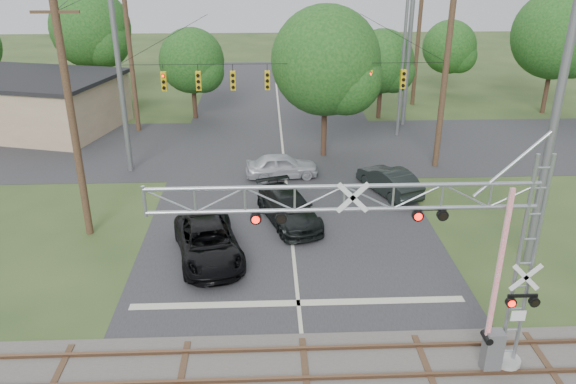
{
  "coord_description": "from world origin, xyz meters",
  "views": [
    {
      "loc": [
        -1.17,
        -12.65,
        12.71
      ],
      "look_at": [
        -0.32,
        7.5,
        3.86
      ],
      "focal_mm": 35.0,
      "sensor_mm": 36.0,
      "label": 1
    }
  ],
  "objects_px": {
    "car_dark": "(289,208)",
    "sedan_silver": "(282,166)",
    "pickup_black": "(208,243)",
    "commercial_building": "(2,101)",
    "crossing_gantry": "(416,246)",
    "streetlight": "(400,59)",
    "traffic_signal_span": "(299,77)"
  },
  "relations": [
    {
      "from": "car_dark",
      "to": "sedan_silver",
      "type": "distance_m",
      "value": 5.99
    },
    {
      "from": "traffic_signal_span",
      "to": "car_dark",
      "type": "relative_size",
      "value": 3.7
    },
    {
      "from": "traffic_signal_span",
      "to": "streetlight",
      "type": "distance_m",
      "value": 9.74
    },
    {
      "from": "pickup_black",
      "to": "streetlight",
      "type": "relative_size",
      "value": 0.57
    },
    {
      "from": "car_dark",
      "to": "streetlight",
      "type": "bearing_deg",
      "value": 40.84
    },
    {
      "from": "commercial_building",
      "to": "streetlight",
      "type": "bearing_deg",
      "value": 8.78
    },
    {
      "from": "traffic_signal_span",
      "to": "car_dark",
      "type": "distance_m",
      "value": 8.99
    },
    {
      "from": "car_dark",
      "to": "streetlight",
      "type": "xyz_separation_m",
      "value": [
        8.34,
        13.77,
        4.79
      ]
    },
    {
      "from": "pickup_black",
      "to": "commercial_building",
      "type": "height_order",
      "value": "commercial_building"
    },
    {
      "from": "commercial_building",
      "to": "sedan_silver",
      "type": "bearing_deg",
      "value": -12.85
    },
    {
      "from": "traffic_signal_span",
      "to": "car_dark",
      "type": "bearing_deg",
      "value": -97.09
    },
    {
      "from": "streetlight",
      "to": "commercial_building",
      "type": "bearing_deg",
      "value": 173.38
    },
    {
      "from": "sedan_silver",
      "to": "pickup_black",
      "type": "bearing_deg",
      "value": 153.61
    },
    {
      "from": "car_dark",
      "to": "commercial_building",
      "type": "distance_m",
      "value": 27.11
    },
    {
      "from": "pickup_black",
      "to": "commercial_building",
      "type": "distance_m",
      "value": 26.9
    },
    {
      "from": "traffic_signal_span",
      "to": "commercial_building",
      "type": "height_order",
      "value": "traffic_signal_span"
    },
    {
      "from": "traffic_signal_span",
      "to": "commercial_building",
      "type": "relative_size",
      "value": 1.02
    },
    {
      "from": "traffic_signal_span",
      "to": "car_dark",
      "type": "height_order",
      "value": "traffic_signal_span"
    },
    {
      "from": "crossing_gantry",
      "to": "streetlight",
      "type": "height_order",
      "value": "streetlight"
    },
    {
      "from": "traffic_signal_span",
      "to": "sedan_silver",
      "type": "bearing_deg",
      "value": -126.25
    },
    {
      "from": "traffic_signal_span",
      "to": "sedan_silver",
      "type": "xyz_separation_m",
      "value": [
        -1.07,
        -1.46,
        -4.97
      ]
    },
    {
      "from": "crossing_gantry",
      "to": "sedan_silver",
      "type": "xyz_separation_m",
      "value": [
        -3.42,
        16.9,
        -3.91
      ]
    },
    {
      "from": "pickup_black",
      "to": "traffic_signal_span",
      "type": "bearing_deg",
      "value": 53.77
    },
    {
      "from": "car_dark",
      "to": "sedan_silver",
      "type": "relative_size",
      "value": 1.22
    },
    {
      "from": "car_dark",
      "to": "streetlight",
      "type": "height_order",
      "value": "streetlight"
    },
    {
      "from": "sedan_silver",
      "to": "car_dark",
      "type": "bearing_deg",
      "value": 175.63
    },
    {
      "from": "crossing_gantry",
      "to": "traffic_signal_span",
      "type": "bearing_deg",
      "value": 97.29
    },
    {
      "from": "streetlight",
      "to": "traffic_signal_span",
      "type": "bearing_deg",
      "value": -139.59
    },
    {
      "from": "traffic_signal_span",
      "to": "pickup_black",
      "type": "height_order",
      "value": "traffic_signal_span"
    },
    {
      "from": "traffic_signal_span",
      "to": "pickup_black",
      "type": "bearing_deg",
      "value": -113.0
    },
    {
      "from": "pickup_black",
      "to": "crossing_gantry",
      "type": "bearing_deg",
      "value": -60.32
    },
    {
      "from": "sedan_silver",
      "to": "streetlight",
      "type": "bearing_deg",
      "value": -53.27
    }
  ]
}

